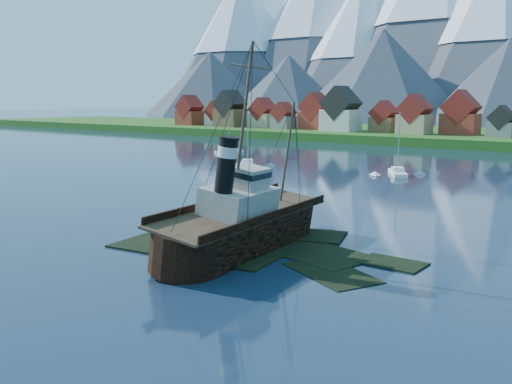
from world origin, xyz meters
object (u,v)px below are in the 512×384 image
Objects in this scene: sailboat_b at (229,152)px; tugboat_wreck at (249,222)px; sailboat_a at (247,165)px; sailboat_c at (398,174)px.

tugboat_wreck is at bearing -33.22° from sailboat_b.
sailboat_c is at bearing -28.95° from sailboat_a.
tugboat_wreck is 2.12× the size of sailboat_a.
sailboat_b is 0.94× the size of sailboat_c.
sailboat_c is at bearing 0.63° from sailboat_b.
tugboat_wreck reaches higher than sailboat_c.
tugboat_wreck is 2.19× the size of sailboat_b.
sailboat_b is at bearing 133.31° from sailboat_c.
sailboat_a is 1.03× the size of sailboat_b.
sailboat_a is (-45.36, 56.48, -2.47)m from tugboat_wreck.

